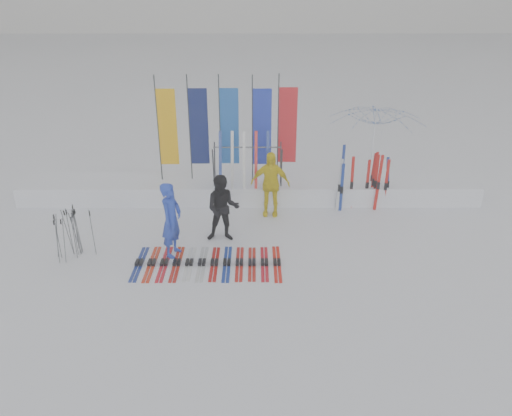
{
  "coord_description": "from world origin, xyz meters",
  "views": [
    {
      "loc": [
        0.16,
        -9.86,
        6.2
      ],
      "look_at": [
        0.2,
        1.6,
        1.0
      ],
      "focal_mm": 35.0,
      "sensor_mm": 36.0,
      "label": 1
    }
  ],
  "objects_px": {
    "person_yellow": "(270,184)",
    "tent_canopy": "(373,147)",
    "person_blue": "(171,220)",
    "ski_rack": "(248,160)",
    "ski_row": "(208,263)",
    "person_black": "(223,209)"
  },
  "relations": [
    {
      "from": "person_blue",
      "to": "ski_rack",
      "type": "xyz_separation_m",
      "value": [
        1.81,
        3.18,
        0.43
      ]
    },
    {
      "from": "person_blue",
      "to": "ski_rack",
      "type": "bearing_deg",
      "value": -12.3
    },
    {
      "from": "tent_canopy",
      "to": "ski_row",
      "type": "bearing_deg",
      "value": -134.86
    },
    {
      "from": "tent_canopy",
      "to": "ski_rack",
      "type": "distance_m",
      "value": 4.23
    },
    {
      "from": "ski_row",
      "to": "tent_canopy",
      "type": "bearing_deg",
      "value": 45.14
    },
    {
      "from": "person_yellow",
      "to": "ski_row",
      "type": "distance_m",
      "value": 3.37
    },
    {
      "from": "person_yellow",
      "to": "tent_canopy",
      "type": "relative_size",
      "value": 0.62
    },
    {
      "from": "ski_rack",
      "to": "person_blue",
      "type": "bearing_deg",
      "value": -119.65
    },
    {
      "from": "ski_row",
      "to": "ski_rack",
      "type": "xyz_separation_m",
      "value": [
        0.92,
        3.67,
        1.35
      ]
    },
    {
      "from": "person_black",
      "to": "ski_row",
      "type": "relative_size",
      "value": 0.51
    },
    {
      "from": "person_blue",
      "to": "ski_row",
      "type": "relative_size",
      "value": 0.54
    },
    {
      "from": "person_black",
      "to": "ski_rack",
      "type": "distance_m",
      "value": 2.52
    },
    {
      "from": "ski_row",
      "to": "person_blue",
      "type": "bearing_deg",
      "value": 151.35
    },
    {
      "from": "ski_row",
      "to": "person_yellow",
      "type": "bearing_deg",
      "value": 61.03
    },
    {
      "from": "person_black",
      "to": "person_yellow",
      "type": "height_order",
      "value": "person_yellow"
    },
    {
      "from": "person_blue",
      "to": "ski_rack",
      "type": "relative_size",
      "value": 0.93
    },
    {
      "from": "person_blue",
      "to": "tent_canopy",
      "type": "distance_m",
      "value": 7.37
    },
    {
      "from": "ski_rack",
      "to": "person_black",
      "type": "bearing_deg",
      "value": -104.31
    },
    {
      "from": "person_black",
      "to": "ski_row",
      "type": "bearing_deg",
      "value": -103.71
    },
    {
      "from": "person_black",
      "to": "ski_rack",
      "type": "relative_size",
      "value": 0.88
    },
    {
      "from": "tent_canopy",
      "to": "person_blue",
      "type": "bearing_deg",
      "value": -142.46
    },
    {
      "from": "person_yellow",
      "to": "person_blue",
      "type": "bearing_deg",
      "value": -129.79
    }
  ]
}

